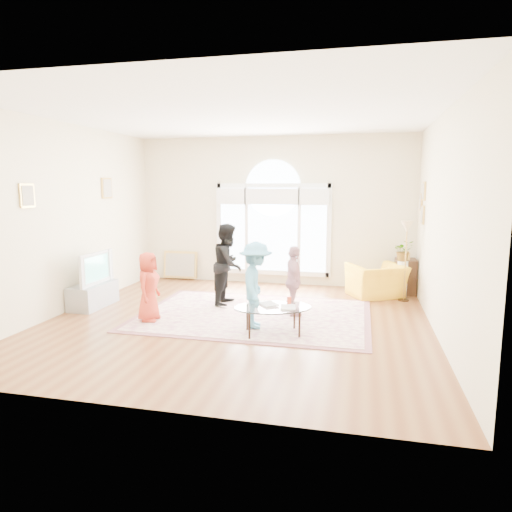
% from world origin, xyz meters
% --- Properties ---
extents(ground, '(6.00, 6.00, 0.00)m').
position_xyz_m(ground, '(0.00, 0.00, 0.00)').
color(ground, brown).
rests_on(ground, ground).
extents(room_shell, '(6.00, 6.00, 6.00)m').
position_xyz_m(room_shell, '(0.01, 2.83, 1.57)').
color(room_shell, beige).
rests_on(room_shell, ground).
extents(area_rug, '(3.60, 2.60, 0.02)m').
position_xyz_m(area_rug, '(0.19, 0.40, 0.01)').
color(area_rug, beige).
rests_on(area_rug, ground).
extents(rug_border, '(3.80, 2.80, 0.01)m').
position_xyz_m(rug_border, '(0.19, 0.40, 0.01)').
color(rug_border, '#865155').
rests_on(rug_border, ground).
extents(tv_console, '(0.45, 1.00, 0.42)m').
position_xyz_m(tv_console, '(-2.75, 0.30, 0.21)').
color(tv_console, gray).
rests_on(tv_console, ground).
extents(television, '(0.16, 0.99, 0.57)m').
position_xyz_m(television, '(-2.74, 0.30, 0.70)').
color(television, black).
rests_on(television, tv_console).
extents(coffee_table, '(1.29, 1.03, 0.54)m').
position_xyz_m(coffee_table, '(0.69, -0.52, 0.40)').
color(coffee_table, silver).
rests_on(coffee_table, ground).
extents(armchair, '(1.26, 1.21, 0.64)m').
position_xyz_m(armchair, '(2.21, 2.20, 0.32)').
color(armchair, yellow).
rests_on(armchair, ground).
extents(side_cabinet, '(0.40, 0.50, 0.70)m').
position_xyz_m(side_cabinet, '(2.78, 2.62, 0.35)').
color(side_cabinet, black).
rests_on(side_cabinet, ground).
extents(floor_lamp, '(0.28, 0.28, 1.51)m').
position_xyz_m(floor_lamp, '(2.71, 2.01, 1.28)').
color(floor_lamp, black).
rests_on(floor_lamp, ground).
extents(plant_pedestal, '(0.20, 0.20, 0.70)m').
position_xyz_m(plant_pedestal, '(2.70, 2.36, 0.35)').
color(plant_pedestal, white).
rests_on(plant_pedestal, ground).
extents(potted_plant, '(0.42, 0.38, 0.41)m').
position_xyz_m(potted_plant, '(2.70, 2.36, 0.90)').
color(potted_plant, '#33722D').
rests_on(potted_plant, plant_pedestal).
extents(leaning_picture, '(0.80, 0.14, 0.62)m').
position_xyz_m(leaning_picture, '(-2.15, 2.90, 0.00)').
color(leaning_picture, tan).
rests_on(leaning_picture, ground).
extents(child_red, '(0.38, 0.56, 1.10)m').
position_xyz_m(child_red, '(-1.36, -0.31, 0.57)').
color(child_red, red).
rests_on(child_red, area_rug).
extents(child_black, '(0.56, 0.72, 1.46)m').
position_xyz_m(child_black, '(-0.43, 0.99, 0.75)').
color(child_black, black).
rests_on(child_black, area_rug).
extents(child_pink, '(0.41, 0.72, 1.16)m').
position_xyz_m(child_pink, '(0.84, 0.49, 0.60)').
color(child_pink, '#C9919C').
rests_on(child_pink, area_rug).
extents(child_blue, '(0.64, 0.92, 1.31)m').
position_xyz_m(child_blue, '(0.38, -0.28, 0.67)').
color(child_blue, '#58AAD3').
rests_on(child_blue, area_rug).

